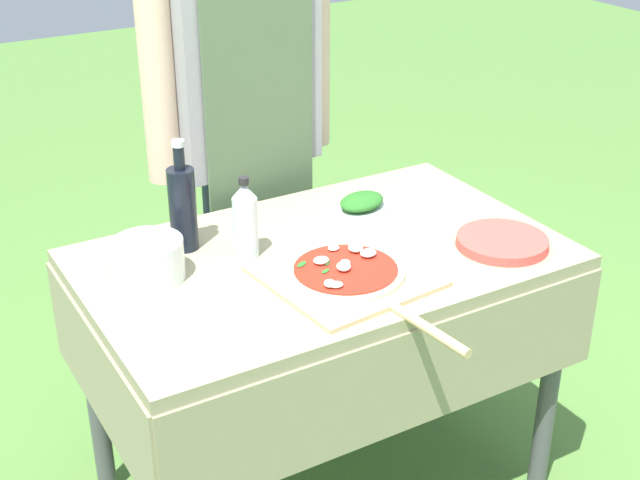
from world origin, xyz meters
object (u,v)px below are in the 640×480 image
(plate_stack, at_px, (502,242))
(mixing_tub, at_px, (148,259))
(person_cook, at_px, (243,115))
(oil_bottle, at_px, (183,206))
(pizza_on_peel, at_px, (349,275))
(water_bottle, at_px, (245,220))
(herb_container, at_px, (362,203))
(prep_table, at_px, (323,291))

(plate_stack, bearing_deg, mixing_tub, 160.57)
(person_cook, distance_m, plate_stack, 0.88)
(person_cook, relative_size, oil_bottle, 5.62)
(pizza_on_peel, bearing_deg, mixing_tub, 142.34)
(pizza_on_peel, bearing_deg, water_bottle, 116.90)
(person_cook, xyz_separation_m, herb_container, (0.18, -0.39, -0.18))
(person_cook, distance_m, oil_bottle, 0.51)
(oil_bottle, bearing_deg, water_bottle, -44.88)
(oil_bottle, relative_size, water_bottle, 1.38)
(prep_table, bearing_deg, plate_stack, -25.42)
(prep_table, distance_m, plate_stack, 0.49)
(pizza_on_peel, relative_size, mixing_tub, 3.57)
(herb_container, relative_size, plate_stack, 0.82)
(plate_stack, bearing_deg, pizza_on_peel, 173.97)
(oil_bottle, height_order, mixing_tub, oil_bottle)
(water_bottle, relative_size, mixing_tub, 1.24)
(pizza_on_peel, bearing_deg, herb_container, 47.03)
(person_cook, height_order, water_bottle, person_cook)
(person_cook, xyz_separation_m, water_bottle, (-0.23, -0.48, -0.10))
(mixing_tub, bearing_deg, prep_table, -13.05)
(water_bottle, xyz_separation_m, herb_container, (0.41, 0.09, -0.08))
(person_cook, height_order, oil_bottle, person_cook)
(pizza_on_peel, height_order, oil_bottle, oil_bottle)
(water_bottle, distance_m, herb_container, 0.43)
(person_cook, xyz_separation_m, mixing_tub, (-0.49, -0.47, -0.15))
(water_bottle, xyz_separation_m, plate_stack, (0.61, -0.29, -0.09))
(person_cook, relative_size, herb_container, 8.37)
(pizza_on_peel, bearing_deg, prep_table, 77.52)
(pizza_on_peel, distance_m, mixing_tub, 0.49)
(oil_bottle, height_order, herb_container, oil_bottle)
(plate_stack, bearing_deg, person_cook, 115.99)
(mixing_tub, relative_size, plate_stack, 0.72)
(oil_bottle, distance_m, herb_container, 0.54)
(oil_bottle, xyz_separation_m, mixing_tub, (-0.14, -0.11, -0.07))
(herb_container, bearing_deg, prep_table, -142.79)
(pizza_on_peel, relative_size, herb_container, 3.12)
(person_cook, height_order, mixing_tub, person_cook)
(prep_table, relative_size, herb_container, 6.20)
(person_cook, distance_m, water_bottle, 0.54)
(pizza_on_peel, relative_size, water_bottle, 2.88)
(prep_table, distance_m, herb_container, 0.33)
(oil_bottle, bearing_deg, mixing_tub, -142.40)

